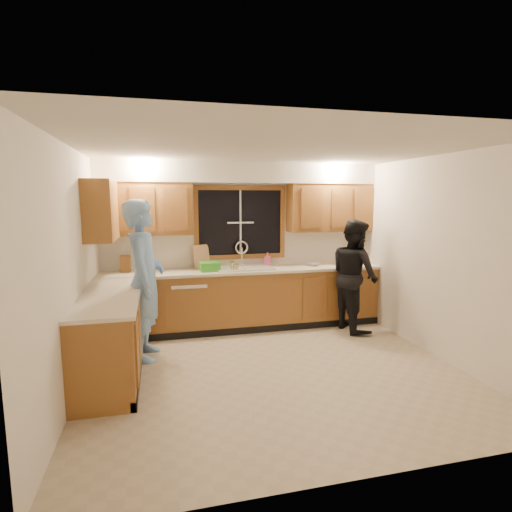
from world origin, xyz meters
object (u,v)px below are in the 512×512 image
(dishwasher, at_px, (189,305))
(knife_block, at_px, (125,264))
(sink, at_px, (244,272))
(woman, at_px, (354,275))
(bowl, at_px, (313,264))
(man, at_px, (145,280))
(stove, at_px, (105,354))
(soap_bottle, at_px, (267,259))
(dish_crate, at_px, (210,266))

(dishwasher, relative_size, knife_block, 3.45)
(sink, xyz_separation_m, woman, (1.59, -0.47, -0.03))
(dishwasher, height_order, woman, woman)
(woman, height_order, bowl, woman)
(man, xyz_separation_m, bowl, (2.55, 0.86, -0.04))
(sink, bearing_deg, knife_block, 175.14)
(sink, bearing_deg, woman, -16.42)
(stove, relative_size, soap_bottle, 4.30)
(sink, distance_m, man, 1.67)
(stove, distance_m, man, 1.17)
(bowl, bearing_deg, dish_crate, -177.19)
(stove, xyz_separation_m, woman, (3.39, 1.36, 0.39))
(sink, bearing_deg, man, -149.29)
(bowl, bearing_deg, knife_block, 177.31)
(soap_bottle, bearing_deg, man, -150.54)
(stove, height_order, dish_crate, dish_crate)
(dishwasher, distance_m, man, 1.17)
(man, height_order, soap_bottle, man)
(soap_bottle, xyz_separation_m, bowl, (0.71, -0.18, -0.08))
(man, xyz_separation_m, soap_bottle, (1.85, 1.04, 0.04))
(dish_crate, xyz_separation_m, soap_bottle, (0.95, 0.26, 0.04))
(man, height_order, dish_crate, man)
(soap_bottle, bearing_deg, sink, -155.09)
(woman, relative_size, bowl, 8.41)
(knife_block, relative_size, soap_bottle, 1.14)
(dishwasher, distance_m, stove, 2.04)
(man, relative_size, woman, 1.17)
(sink, height_order, soap_bottle, sink)
(sink, xyz_separation_m, soap_bottle, (0.41, 0.19, 0.16))
(man, height_order, knife_block, man)
(soap_bottle, bearing_deg, stove, -137.67)
(sink, height_order, dish_crate, sink)
(knife_block, bearing_deg, sink, -0.23)
(dishwasher, distance_m, woman, 2.52)
(soap_bottle, bearing_deg, bowl, -14.28)
(stove, xyz_separation_m, dish_crate, (1.27, 1.76, 0.54))
(woman, bearing_deg, dish_crate, 75.58)
(soap_bottle, distance_m, bowl, 0.73)
(man, bearing_deg, dish_crate, -43.66)
(dishwasher, bearing_deg, sink, 0.99)
(dishwasher, xyz_separation_m, man, (-0.58, -0.83, 0.57))
(woman, distance_m, dish_crate, 2.16)
(woman, height_order, soap_bottle, woman)
(dishwasher, distance_m, knife_block, 1.09)
(man, xyz_separation_m, knife_block, (-0.30, 1.00, 0.06))
(man, bearing_deg, stove, 164.47)
(dishwasher, distance_m, bowl, 2.04)
(stove, bearing_deg, knife_block, 87.87)
(soap_bottle, bearing_deg, knife_block, -178.78)
(stove, relative_size, knife_block, 3.78)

